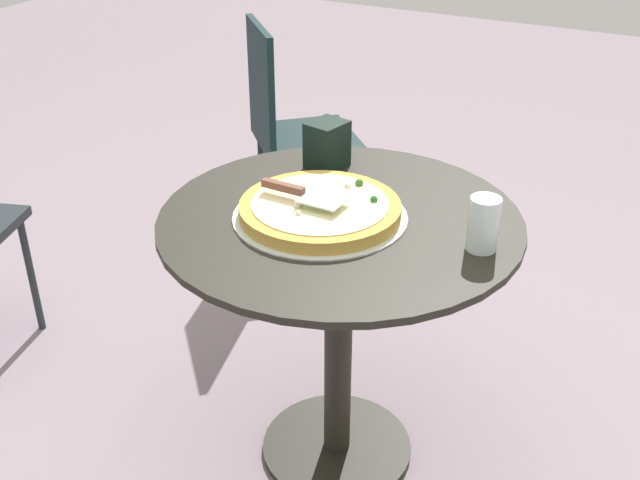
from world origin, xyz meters
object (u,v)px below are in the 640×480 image
object	(u,v)px
drinking_cup	(483,224)
patio_table	(339,283)
patio_chair_far	(288,122)
pizza_server	(302,193)
napkin_dispenser	(327,145)
pizza_on_tray	(320,210)

from	to	relation	value
drinking_cup	patio_table	bearing A→B (deg)	-89.04
patio_table	patio_chair_far	bearing A→B (deg)	-144.29
pizza_server	patio_table	bearing A→B (deg)	114.81
napkin_dispenser	patio_chair_far	distance (m)	0.96
pizza_on_tray	napkin_dispenser	distance (m)	0.29
patio_table	pizza_server	bearing A→B (deg)	-65.19
patio_table	napkin_dispenser	xyz separation A→B (m)	(-0.24, -0.16, 0.24)
napkin_dispenser	patio_chair_far	size ratio (longest dim) A/B	0.14
patio_table	pizza_server	size ratio (longest dim) A/B	4.01
pizza_server	napkin_dispenser	xyz separation A→B (m)	(-0.28, -0.08, 0.00)
patio_table	pizza_on_tray	size ratio (longest dim) A/B	2.09
patio_table	drinking_cup	size ratio (longest dim) A/B	7.05
patio_table	pizza_server	distance (m)	0.26
pizza_on_tray	patio_table	bearing A→B (deg)	121.36
pizza_on_tray	napkin_dispenser	bearing A→B (deg)	-155.97
pizza_server	drinking_cup	distance (m)	0.42
drinking_cup	pizza_server	bearing A→B (deg)	-84.11
pizza_on_tray	pizza_server	distance (m)	0.06
pizza_on_tray	drinking_cup	world-z (taller)	drinking_cup
pizza_server	patio_chair_far	xyz separation A→B (m)	(-1.02, -0.62, -0.28)
napkin_dispenser	patio_table	bearing A→B (deg)	45.47
pizza_on_tray	drinking_cup	bearing A→B (deg)	94.54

